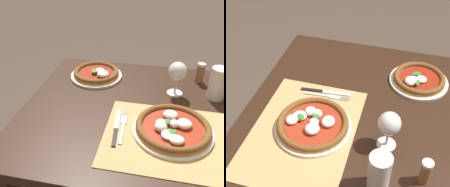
% 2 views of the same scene
% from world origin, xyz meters
% --- Properties ---
extents(dining_table, '(1.42, 0.85, 0.74)m').
position_xyz_m(dining_table, '(0.00, 0.00, 0.64)').
color(dining_table, black).
rests_on(dining_table, ground).
extents(paper_placemat, '(0.54, 0.38, 0.00)m').
position_xyz_m(paper_placemat, '(-0.06, -0.15, 0.74)').
color(paper_placemat, tan).
rests_on(paper_placemat, dining_table).
extents(pizza_near, '(0.29, 0.29, 0.05)m').
position_xyz_m(pizza_near, '(-0.09, -0.12, 0.76)').
color(pizza_near, silver).
rests_on(pizza_near, paper_placemat).
extents(pizza_far, '(0.26, 0.26, 0.05)m').
position_xyz_m(pizza_far, '(-0.47, 0.24, 0.76)').
color(pizza_far, silver).
rests_on(pizza_far, dining_table).
extents(wine_glass, '(0.08, 0.08, 0.16)m').
position_xyz_m(wine_glass, '(-0.08, 0.16, 0.85)').
color(wine_glass, silver).
rests_on(wine_glass, dining_table).
extents(pint_glass, '(0.07, 0.07, 0.15)m').
position_xyz_m(pint_glass, '(0.09, 0.16, 0.81)').
color(pint_glass, silver).
rests_on(pint_glass, dining_table).
extents(fork, '(0.03, 0.20, 0.00)m').
position_xyz_m(fork, '(-0.27, -0.13, 0.75)').
color(fork, '#B7B7BC').
rests_on(fork, paper_placemat).
extents(knife, '(0.04, 0.22, 0.01)m').
position_xyz_m(knife, '(-0.30, -0.14, 0.75)').
color(knife, black).
rests_on(knife, paper_placemat).
extents(pepper_shaker, '(0.04, 0.04, 0.10)m').
position_xyz_m(pepper_shaker, '(0.03, 0.30, 0.79)').
color(pepper_shaker, brown).
rests_on(pepper_shaker, dining_table).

